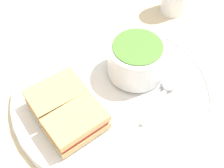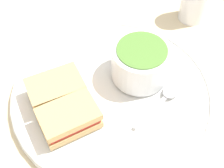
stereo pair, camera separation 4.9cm
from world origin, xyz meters
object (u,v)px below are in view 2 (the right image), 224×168
spoon (169,94)px  sandwich_half_far (69,118)px  sandwich_half_near (56,89)px  soup_bowl (141,62)px

spoon → sandwich_half_far: 0.16m
spoon → sandwich_half_near: bearing=133.5°
soup_bowl → sandwich_half_far: soup_bowl is taller
sandwich_half_near → spoon: bearing=-173.0°
spoon → sandwich_half_far: bearing=152.3°
soup_bowl → sandwich_half_far: (0.10, 0.11, -0.01)m
soup_bowl → sandwich_half_far: size_ratio=0.94×
sandwich_half_far → soup_bowl: bearing=-131.7°
soup_bowl → spoon: soup_bowl is taller
spoon → sandwich_half_near: (0.18, 0.02, 0.01)m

